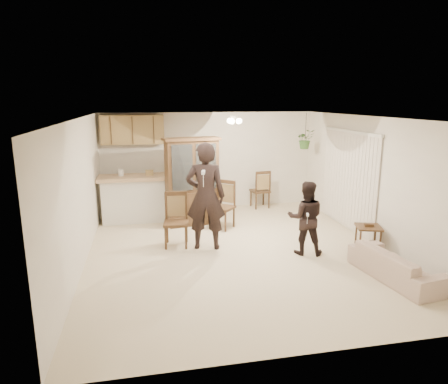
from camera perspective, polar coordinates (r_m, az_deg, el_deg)
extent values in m
plane|color=beige|center=(7.69, 1.79, -8.39)|extent=(6.50, 6.50, 0.00)
cube|color=silver|center=(7.17, 1.94, 10.55)|extent=(5.50, 6.50, 0.02)
cube|color=silver|center=(10.47, -2.19, 4.48)|extent=(5.50, 0.02, 2.50)
cube|color=silver|center=(4.36, 11.71, -8.29)|extent=(5.50, 0.02, 2.50)
cube|color=silver|center=(7.23, -19.88, -0.22)|extent=(0.02, 6.50, 2.50)
cube|color=silver|center=(8.38, 20.50, 1.48)|extent=(0.02, 6.50, 2.50)
cube|color=silver|center=(9.61, -12.24, -1.17)|extent=(1.60, 0.55, 1.00)
cube|color=tan|center=(9.49, -12.40, 2.05)|extent=(1.75, 0.70, 0.08)
cube|color=olive|center=(10.07, -12.93, 8.68)|extent=(1.50, 0.34, 0.70)
imported|color=#255321|center=(10.21, 11.53, 7.40)|extent=(0.43, 0.37, 0.48)
cylinder|color=black|center=(10.18, 11.61, 9.22)|extent=(0.01, 0.01, 0.65)
imported|color=beige|center=(7.00, 23.45, -8.55)|extent=(0.98, 1.96, 0.73)
imported|color=black|center=(7.58, -2.64, -1.58)|extent=(0.74, 0.57, 1.80)
imported|color=black|center=(7.51, 11.58, -3.76)|extent=(0.78, 0.69, 1.35)
cube|color=#372514|center=(9.23, -4.53, -2.20)|extent=(1.23, 0.65, 0.78)
cube|color=#372514|center=(9.03, -4.64, 3.76)|extent=(1.22, 0.59, 1.17)
cube|color=#B0BEC1|center=(9.03, -4.64, 3.76)|extent=(1.00, 0.18, 1.02)
cube|color=#372514|center=(8.95, -4.71, 7.56)|extent=(1.32, 0.68, 0.06)
cube|color=#372514|center=(8.01, 19.97, -4.73)|extent=(0.56, 0.56, 0.04)
cube|color=#372514|center=(8.11, 19.79, -7.03)|extent=(0.47, 0.47, 0.03)
cube|color=#372514|center=(7.99, 20.00, -4.42)|extent=(0.19, 0.15, 0.05)
cube|color=#372514|center=(7.85, -6.86, -4.42)|extent=(0.53, 0.53, 0.05)
cube|color=#946F4A|center=(7.77, -6.92, -2.41)|extent=(0.35, 0.09, 0.41)
cube|color=#372514|center=(7.70, -6.97, -0.51)|extent=(0.43, 0.10, 0.08)
cube|color=#372514|center=(8.86, -0.28, -2.26)|extent=(0.66, 0.66, 0.05)
cube|color=#946F4A|center=(8.79, -0.28, -0.46)|extent=(0.29, 0.26, 0.41)
cube|color=#372514|center=(8.73, -0.28, 1.24)|extent=(0.35, 0.31, 0.08)
cube|color=#372514|center=(10.63, 5.16, 0.16)|extent=(0.50, 0.50, 0.05)
cube|color=#946F4A|center=(10.57, 5.19, 1.59)|extent=(0.33, 0.08, 0.39)
cube|color=#372514|center=(10.53, 5.22, 2.94)|extent=(0.41, 0.09, 0.08)
cube|color=white|center=(6.96, -2.98, 2.83)|extent=(0.09, 0.19, 0.05)
cube|color=white|center=(7.15, 11.85, -3.19)|extent=(0.07, 0.13, 0.04)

